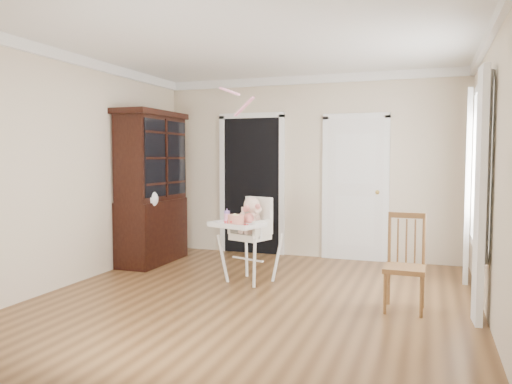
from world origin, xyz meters
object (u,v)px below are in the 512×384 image
(cake, at_px, (236,220))
(dining_chair, at_px, (405,265))
(sippy_cup, at_px, (227,216))
(china_cabinet, at_px, (152,187))
(high_chair, at_px, (250,229))

(cake, distance_m, dining_chair, 1.95)
(cake, relative_size, sippy_cup, 1.46)
(sippy_cup, bearing_deg, dining_chair, -13.05)
(cake, height_order, sippy_cup, sippy_cup)
(cake, relative_size, china_cabinet, 0.11)
(cake, bearing_deg, china_cabinet, 152.79)
(sippy_cup, bearing_deg, high_chair, 12.63)
(high_chair, relative_size, china_cabinet, 0.49)
(sippy_cup, relative_size, dining_chair, 0.18)
(high_chair, height_order, dining_chair, high_chair)
(china_cabinet, bearing_deg, dining_chair, -17.93)
(dining_chair, bearing_deg, sippy_cup, 168.28)
(high_chair, height_order, china_cabinet, china_cabinet)
(cake, xyz_separation_m, dining_chair, (1.90, -0.31, -0.34))
(high_chair, xyz_separation_m, cake, (-0.09, -0.23, 0.14))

